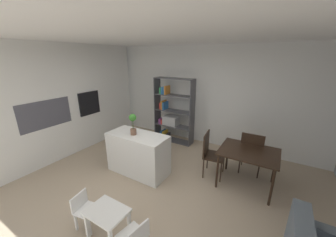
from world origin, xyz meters
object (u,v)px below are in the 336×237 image
object	(u,v)px
child_chair_right	(135,237)
child_table	(107,217)
dining_table	(249,155)
built_in_oven	(89,103)
potted_plant_on_island	(133,123)
kitchen_island	(138,154)
child_chair_left	(85,208)
dining_chair_island_side	(210,151)
dining_chair_far	(252,150)
open_bookshelf	(171,114)

from	to	relation	value
child_chair_right	child_table	bearing A→B (deg)	-81.33
child_chair_right	dining_table	bearing A→B (deg)	167.55
built_in_oven	potted_plant_on_island	distance (m)	1.95
kitchen_island	potted_plant_on_island	world-z (taller)	potted_plant_on_island
child_chair_left	dining_table	world-z (taller)	dining_table
kitchen_island	dining_table	distance (m)	2.23
built_in_oven	dining_chair_island_side	world-z (taller)	built_in_oven
potted_plant_on_island	child_table	distance (m)	1.82
kitchen_island	child_table	distance (m)	1.66
dining_chair_far	built_in_oven	bearing A→B (deg)	9.58
built_in_oven	child_chair_right	size ratio (longest dim) A/B	1.08
child_chair_right	dining_chair_island_side	bearing A→B (deg)	-174.66
child_chair_left	kitchen_island	bearing A→B (deg)	-2.00
potted_plant_on_island	child_chair_right	distance (m)	2.10
child_table	dining_chair_far	bearing A→B (deg)	62.50
open_bookshelf	child_chair_left	world-z (taller)	open_bookshelf
dining_chair_island_side	dining_table	bearing A→B (deg)	-96.40
dining_chair_island_side	built_in_oven	bearing A→B (deg)	88.16
open_bookshelf	child_chair_right	bearing A→B (deg)	-66.68
kitchen_island	open_bookshelf	size ratio (longest dim) A/B	0.69
child_table	dining_table	bearing A→B (deg)	58.07
child_chair_left	child_chair_right	distance (m)	0.96
dining_chair_far	dining_table	bearing A→B (deg)	88.43
child_chair_right	built_in_oven	bearing A→B (deg)	-111.41
open_bookshelf	child_table	distance (m)	3.49
built_in_oven	kitchen_island	distance (m)	2.16
potted_plant_on_island	open_bookshelf	distance (m)	1.90
built_in_oven	open_bookshelf	distance (m)	2.27
kitchen_island	dining_chair_island_side	size ratio (longest dim) A/B	1.38
kitchen_island	child_chair_left	distance (m)	1.53
open_bookshelf	dining_chair_island_side	world-z (taller)	open_bookshelf
potted_plant_on_island	dining_chair_far	world-z (taller)	potted_plant_on_island
child_chair_right	dining_table	world-z (taller)	dining_table
child_chair_right	dining_table	size ratio (longest dim) A/B	0.54
kitchen_island	dining_table	xyz separation A→B (m)	(2.09, 0.72, 0.22)
open_bookshelf	child_chair_left	size ratio (longest dim) A/B	3.50
dining_table	open_bookshelf	bearing A→B (deg)	154.85
kitchen_island	dining_chair_island_side	distance (m)	1.53
child_chair_left	child_chair_right	xyz separation A→B (m)	(0.96, 0.00, 0.02)
kitchen_island	child_table	xyz separation A→B (m)	(0.70, -1.50, -0.05)
open_bookshelf	child_chair_left	distance (m)	3.42
built_in_oven	child_chair_right	distance (m)	3.79
child_table	child_chair_right	xyz separation A→B (m)	(0.48, -0.01, -0.06)
child_chair_right	dining_chair_far	bearing A→B (deg)	170.90
child_table	dining_table	size ratio (longest dim) A/B	0.51
dining_chair_island_side	potted_plant_on_island	bearing A→B (deg)	110.32
built_in_oven	dining_chair_far	distance (m)	4.19
kitchen_island	dining_table	bearing A→B (deg)	19.09
dining_table	dining_chair_far	world-z (taller)	dining_chair_far
potted_plant_on_island	dining_chair_far	distance (m)	2.54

